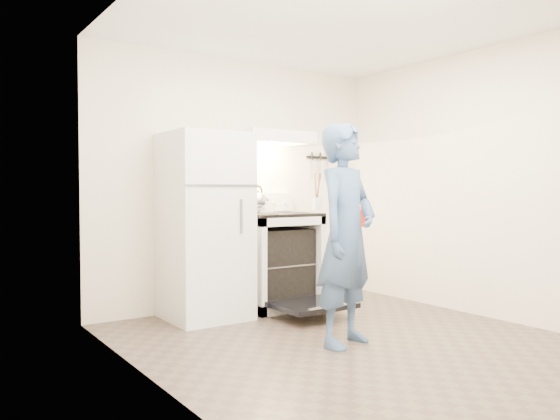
% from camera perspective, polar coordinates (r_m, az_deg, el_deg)
% --- Properties ---
extents(floor, '(3.60, 3.60, 0.00)m').
position_cam_1_polar(floor, '(4.33, 8.28, -13.73)').
color(floor, brown).
rests_on(floor, ground).
extents(back_wall, '(3.20, 0.02, 2.50)m').
position_cam_1_polar(back_wall, '(5.62, -4.19, 2.79)').
color(back_wall, '#F3E5CE').
rests_on(back_wall, ground).
extents(refrigerator, '(0.70, 0.70, 1.70)m').
position_cam_1_polar(refrigerator, '(5.05, -7.87, -1.67)').
color(refrigerator, white).
rests_on(refrigerator, floor).
extents(stove_body, '(0.76, 0.65, 0.92)m').
position_cam_1_polar(stove_body, '(5.52, -0.39, -5.41)').
color(stove_body, white).
rests_on(stove_body, floor).
extents(cooktop, '(0.76, 0.65, 0.03)m').
position_cam_1_polar(cooktop, '(5.48, -0.39, -0.48)').
color(cooktop, black).
rests_on(cooktop, stove_body).
extents(backsplash, '(0.76, 0.07, 0.20)m').
position_cam_1_polar(backsplash, '(5.71, -1.99, 0.78)').
color(backsplash, white).
rests_on(backsplash, cooktop).
extents(oven_door, '(0.70, 0.54, 0.04)m').
position_cam_1_polar(oven_door, '(5.10, 3.41, -9.86)').
color(oven_door, black).
rests_on(oven_door, floor).
extents(oven_rack, '(0.60, 0.52, 0.01)m').
position_cam_1_polar(oven_rack, '(5.52, -0.39, -5.62)').
color(oven_rack, slate).
rests_on(oven_rack, stove_body).
extents(range_hood, '(0.76, 0.50, 0.12)m').
position_cam_1_polar(range_hood, '(5.56, -0.83, 7.56)').
color(range_hood, white).
rests_on(range_hood, back_wall).
extents(knife_strip, '(0.40, 0.02, 0.03)m').
position_cam_1_polar(knife_strip, '(6.22, 4.31, 5.48)').
color(knife_strip, black).
rests_on(knife_strip, back_wall).
extents(pizza_stone, '(0.31, 0.31, 0.02)m').
position_cam_1_polar(pizza_stone, '(5.51, -0.30, -5.48)').
color(pizza_stone, '#826349').
rests_on(pizza_stone, oven_rack).
extents(tea_kettle, '(0.23, 0.19, 0.28)m').
position_cam_1_polar(tea_kettle, '(5.55, -2.38, 1.15)').
color(tea_kettle, '#B9B9BE').
rests_on(tea_kettle, cooktop).
extents(utensil_jar, '(0.09, 0.09, 0.13)m').
position_cam_1_polar(utensil_jar, '(5.45, 3.93, 0.66)').
color(utensil_jar, silver).
rests_on(utensil_jar, cooktop).
extents(person, '(0.71, 0.58, 1.68)m').
position_cam_1_polar(person, '(4.17, 6.94, -2.55)').
color(person, '#334D75').
rests_on(person, floor).
extents(dutch_oven, '(0.36, 0.29, 0.23)m').
position_cam_1_polar(dutch_oven, '(4.68, 7.54, -0.85)').
color(dutch_oven, red).
rests_on(dutch_oven, person).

